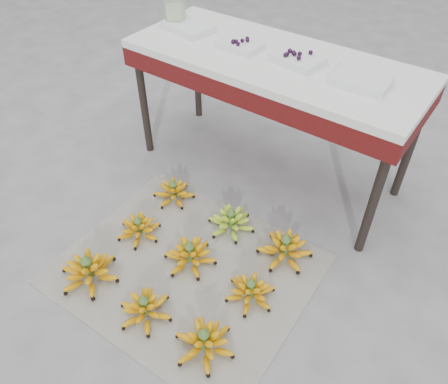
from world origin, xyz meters
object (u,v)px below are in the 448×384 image
Objects in this scene: bunch_mid_right at (250,291)px; bunch_front_right at (204,342)px; bunch_mid_left at (139,228)px; bunch_back_right at (285,248)px; tray_far_left at (190,28)px; bunch_front_center at (145,308)px; bunch_front_left at (89,271)px; vendor_table at (273,72)px; bunch_mid_center at (190,255)px; tray_left at (240,45)px; tray_right at (298,59)px; glass_jar at (175,13)px; tray_far_right at (362,81)px; bunch_back_left at (174,192)px; bunch_back_center at (231,221)px; newspaper_mat at (186,269)px.

bunch_front_right is at bearing -76.49° from bunch_mid_right.
bunch_mid_left is 0.97× the size of bunch_mid_right.
tray_far_left is (-1.05, 0.56, 0.75)m from bunch_back_right.
bunch_front_left is at bearing -171.60° from bunch_front_center.
bunch_mid_center is at bearing -84.44° from vendor_table.
bunch_mid_center is at bearing -71.37° from tray_left.
glass_jar reaches higher than tray_right.
tray_left reaches higher than tray_far_left.
tray_left is at bearing 92.72° from bunch_front_left.
vendor_table is (0.27, 0.91, 0.65)m from bunch_mid_left.
tray_right is 0.36m from tray_far_right.
tray_far_right is 1.80× the size of glass_jar.
bunch_back_right is 1.29× the size of tray_far_left.
tray_right is 1.00× the size of tray_far_right.
vendor_table is at bearing 177.35° from tray_far_right.
bunch_front_right is 1.01m from bunch_back_left.
vendor_table is at bearing 81.07° from bunch_mid_center.
bunch_mid_left is at bearing -162.41° from bunch_mid_right.
bunch_mid_right is 1.17× the size of bunch_back_left.
bunch_front_center is 1.04× the size of bunch_back_center.
bunch_mid_right is (0.35, 0.37, -0.00)m from bunch_front_center.
bunch_back_center is 1.18m from tray_far_left.
tray_far_right is at bearing 63.61° from bunch_mid_left.
bunch_back_right is (0.38, 0.33, 0.00)m from bunch_mid_center.
bunch_back_center is 0.87m from vendor_table.
bunch_mid_center is 1.18m from tray_right.
newspaper_mat is at bearing -114.03° from tray_far_right.
bunch_back_right is 1.00m from tray_right.
bunch_back_right reaches higher than newspaper_mat.
bunch_front_center is 1.03× the size of tray_far_right.
bunch_front_left is 1.34× the size of tray_left.
tray_right reaches higher than bunch_back_center.
tray_far_right is at bearing 63.81° from bunch_front_left.
bunch_back_left is 0.92× the size of tray_far_left.
newspaper_mat is 3.85× the size of bunch_front_left.
tray_right is (-0.33, 0.57, 0.76)m from bunch_back_right.
bunch_back_right is at bearing 49.38° from bunch_front_left.
tray_left is at bearing 107.75° from bunch_front_right.
bunch_front_right is at bearing -76.16° from tray_right.
bunch_back_center reaches higher than bunch_mid_right.
bunch_mid_left is at bearing 144.63° from bunch_front_right.
vendor_table is 10.83× the size of glass_jar.
tray_right is 1.80× the size of glass_jar.
bunch_mid_center is 1.11m from vendor_table.
bunch_front_center reaches higher than bunch_back_left.
newspaper_mat is 1.53m from glass_jar.
tray_right is (-0.32, 0.90, 0.76)m from bunch_mid_right.
tray_far_right reaches higher than tray_far_left.
tray_right is at bearing 47.38° from bunch_back_left.
bunch_back_center is (-0.33, 0.67, -0.00)m from bunch_front_right.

